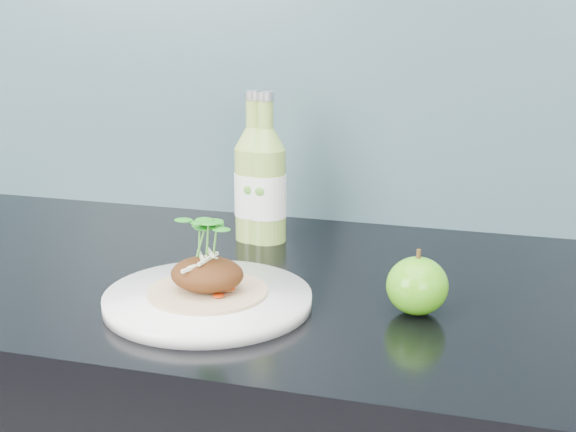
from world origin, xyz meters
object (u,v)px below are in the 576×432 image
Objects in this scene: green_apple at (417,286)px; cider_bottle_right at (266,185)px; cider_bottle_left at (255,184)px; dinner_plate at (208,300)px.

cider_bottle_right reaches higher than green_apple.
green_apple is 0.34m from cider_bottle_right.
cider_bottle_left reaches higher than green_apple.
dinner_plate is at bearing -168.59° from green_apple.
green_apple is at bearing -23.00° from cider_bottle_right.
green_apple reaches higher than dinner_plate.
cider_bottle_left is at bearing -175.03° from cider_bottle_right.
dinner_plate is 1.40× the size of cider_bottle_right.
green_apple is 0.37× the size of cider_bottle_left.
green_apple is (0.24, 0.05, 0.03)m from dinner_plate.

